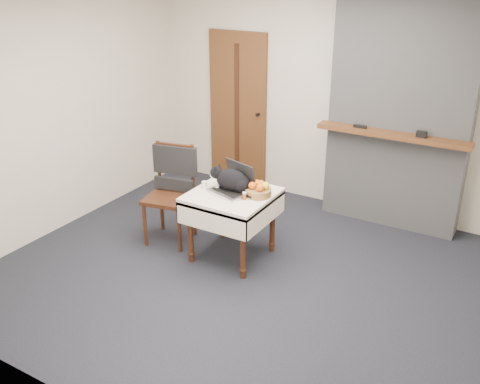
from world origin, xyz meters
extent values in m
plane|color=black|center=(0.00, 0.00, 0.00)|extent=(4.50, 4.50, 0.00)
cube|color=beige|center=(0.00, 2.00, 1.30)|extent=(4.50, 0.02, 2.60)
cube|color=beige|center=(-2.25, 0.00, 1.30)|extent=(0.02, 4.00, 2.60)
cube|color=brown|center=(-1.20, 1.98, 1.00)|extent=(0.82, 0.05, 2.00)
cube|color=#3A1B0F|center=(-1.20, 1.95, 1.00)|extent=(0.06, 0.01, 1.70)
cylinder|color=black|center=(-0.88, 1.93, 1.00)|extent=(0.04, 0.06, 0.04)
cube|color=gray|center=(0.90, 1.85, 1.30)|extent=(1.50, 0.30, 2.60)
cube|color=brown|center=(0.90, 1.61, 1.10)|extent=(1.62, 0.18, 0.05)
cube|color=black|center=(0.55, 1.61, 1.14)|extent=(0.14, 0.04, 0.03)
cube|color=black|center=(1.20, 1.61, 1.16)|extent=(0.10, 0.07, 0.06)
cylinder|color=#3A1B0F|center=(-0.53, -0.07, 0.32)|extent=(0.06, 0.06, 0.64)
sphere|color=#3A1B0F|center=(-0.53, -0.07, 0.08)|extent=(0.07, 0.07, 0.07)
cylinder|color=#3A1B0F|center=(0.07, -0.07, 0.32)|extent=(0.06, 0.06, 0.64)
sphere|color=#3A1B0F|center=(0.07, -0.07, 0.08)|extent=(0.07, 0.07, 0.07)
cylinder|color=#3A1B0F|center=(-0.53, 0.53, 0.32)|extent=(0.06, 0.06, 0.64)
sphere|color=#3A1B0F|center=(-0.53, 0.53, 0.08)|extent=(0.07, 0.07, 0.07)
cylinder|color=#3A1B0F|center=(0.07, 0.53, 0.32)|extent=(0.06, 0.06, 0.64)
sphere|color=#3A1B0F|center=(0.07, 0.53, 0.08)|extent=(0.07, 0.07, 0.07)
cube|color=#EEE5CA|center=(-0.23, 0.23, 0.67)|extent=(0.78, 0.78, 0.06)
cube|color=#EEE5CA|center=(-0.23, -0.16, 0.56)|extent=(0.78, 0.01, 0.22)
cube|color=#EEE5CA|center=(-0.23, 0.61, 0.56)|extent=(0.78, 0.01, 0.22)
cube|color=#EEE5CA|center=(-0.62, 0.23, 0.56)|extent=(0.01, 0.78, 0.22)
cube|color=#EEE5CA|center=(0.15, 0.23, 0.56)|extent=(0.01, 0.78, 0.22)
cube|color=#B7B7BC|center=(-0.26, 0.21, 0.71)|extent=(0.45, 0.37, 0.02)
cube|color=black|center=(-0.26, 0.21, 0.73)|extent=(0.36, 0.27, 0.00)
cube|color=black|center=(-0.21, 0.37, 0.86)|extent=(0.39, 0.18, 0.27)
cube|color=#A2C7ED|center=(-0.21, 0.37, 0.86)|extent=(0.36, 0.16, 0.24)
ellipsoid|color=black|center=(-0.26, 0.28, 0.81)|extent=(0.36, 0.23, 0.22)
ellipsoid|color=black|center=(-0.16, 0.29, 0.79)|extent=(0.19, 0.21, 0.18)
sphere|color=black|center=(-0.43, 0.27, 0.86)|extent=(0.14, 0.14, 0.13)
ellipsoid|color=white|center=(-0.48, 0.26, 0.83)|extent=(0.06, 0.07, 0.06)
ellipsoid|color=white|center=(-0.40, 0.27, 0.77)|extent=(0.06, 0.08, 0.09)
cone|color=black|center=(-0.42, 0.23, 0.93)|extent=(0.05, 0.05, 0.05)
cone|color=black|center=(-0.43, 0.31, 0.93)|extent=(0.05, 0.05, 0.05)
cylinder|color=black|center=(-0.08, 0.22, 0.73)|extent=(0.19, 0.09, 0.04)
sphere|color=white|center=(-0.40, 0.23, 0.72)|extent=(0.04, 0.04, 0.04)
sphere|color=white|center=(-0.41, 0.31, 0.72)|extent=(0.04, 0.04, 0.04)
cylinder|color=white|center=(-0.54, 0.21, 0.73)|extent=(0.06, 0.06, 0.07)
cylinder|color=#9B4613|center=(-0.05, 0.16, 0.73)|extent=(0.03, 0.03, 0.06)
cylinder|color=silver|center=(-0.05, 0.16, 0.77)|extent=(0.04, 0.04, 0.01)
cylinder|color=#92633B|center=(0.02, 0.31, 0.74)|extent=(0.25, 0.25, 0.07)
sphere|color=#FF5815|center=(-0.03, 0.28, 0.81)|extent=(0.07, 0.07, 0.07)
sphere|color=#FF5815|center=(0.06, 0.27, 0.81)|extent=(0.07, 0.07, 0.07)
sphere|color=#FF5815|center=(0.02, 0.36, 0.81)|extent=(0.07, 0.07, 0.07)
sphere|color=#FBF529|center=(0.08, 0.34, 0.81)|extent=(0.07, 0.07, 0.07)
sphere|color=#FF5815|center=(-0.02, 0.35, 0.81)|extent=(0.07, 0.07, 0.07)
cube|color=black|center=(-0.07, 0.25, 0.70)|extent=(0.12, 0.07, 0.01)
cube|color=#3A1B0F|center=(-0.98, 0.19, 0.49)|extent=(0.54, 0.54, 0.04)
cylinder|color=#3A1B0F|center=(-1.14, -0.05, 0.25)|extent=(0.04, 0.04, 0.49)
cylinder|color=#3A1B0F|center=(-0.75, 0.03, 0.25)|extent=(0.04, 0.04, 0.49)
cylinder|color=#3A1B0F|center=(-1.22, 0.34, 0.25)|extent=(0.04, 0.04, 0.49)
cylinder|color=#3A1B0F|center=(-0.83, 0.42, 0.25)|extent=(0.04, 0.04, 0.49)
cylinder|color=#3A1B0F|center=(-1.22, 0.34, 0.77)|extent=(0.04, 0.04, 0.55)
cylinder|color=#3A1B0F|center=(-0.83, 0.42, 0.77)|extent=(0.04, 0.04, 0.55)
cube|color=#3A1B0F|center=(-1.02, 0.38, 0.88)|extent=(0.39, 0.11, 0.31)
cube|color=black|center=(-1.02, 0.37, 0.86)|extent=(0.49, 0.16, 0.31)
camera|label=1|loc=(2.26, -3.85, 2.79)|focal=40.00mm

